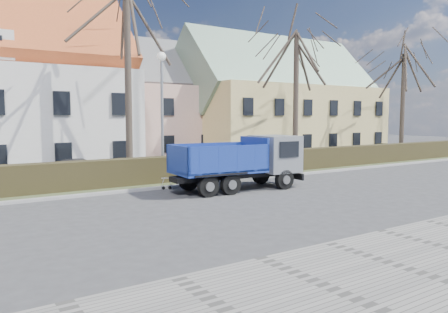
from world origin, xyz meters
TOP-DOWN VIEW (x-y plane):
  - ground at (0.00, 0.00)m, footprint 120.00×120.00m
  - curb_far at (0.00, 4.60)m, footprint 80.00×0.30m
  - grass_strip at (0.00, 6.20)m, footprint 80.00×3.00m
  - hedge at (0.00, 6.00)m, footprint 60.00×0.90m
  - building_pink at (4.00, 20.00)m, footprint 10.80×8.80m
  - building_yellow at (16.00, 17.00)m, footprint 18.80×10.80m
  - tree_1 at (-2.00, 8.50)m, footprint 9.20×9.20m
  - tree_2 at (10.00, 8.50)m, footprint 8.00×8.00m
  - tree_3 at (22.00, 8.50)m, footprint 7.60×7.60m
  - dump_truck at (0.64, 2.45)m, footprint 6.51×2.74m
  - streetlight at (-0.75, 7.00)m, footprint 0.53×0.53m
  - cart_frame at (-2.03, 4.37)m, footprint 0.78×0.63m
  - parked_car_a at (-4.21, 10.16)m, footprint 3.64×1.88m
  - parked_car_b at (21.19, 9.54)m, footprint 4.18×2.84m

SIDE VIEW (x-z plane):
  - ground at x=0.00m, z-range 0.00..0.00m
  - grass_strip at x=0.00m, z-range 0.00..0.10m
  - curb_far at x=0.00m, z-range 0.00..0.12m
  - cart_frame at x=-2.03m, z-range 0.00..0.62m
  - parked_car_b at x=21.19m, z-range 0.00..1.13m
  - parked_car_a at x=-4.21m, z-range 0.00..1.18m
  - hedge at x=0.00m, z-range 0.00..1.30m
  - dump_truck at x=0.64m, z-range 0.00..2.55m
  - streetlight at x=-0.75m, z-range 0.00..6.78m
  - building_pink at x=4.00m, z-range 0.00..8.00m
  - building_yellow at x=16.00m, z-range 0.00..8.50m
  - tree_3 at x=22.00m, z-range 0.00..10.45m
  - tree_2 at x=10.00m, z-range 0.00..11.00m
  - tree_1 at x=-2.00m, z-range 0.00..12.65m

